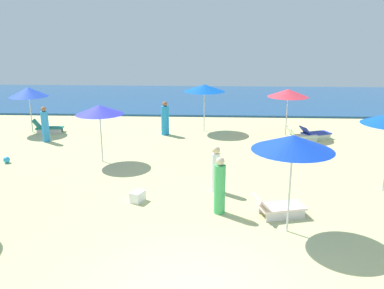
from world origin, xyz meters
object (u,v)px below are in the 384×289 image
Objects in this scene: beachgoer_4 at (216,169)px; beach_ball_0 at (7,160)px; lounge_chair_4_1 at (314,134)px; umbrella_4 at (288,93)px; lounge_chair_4_0 at (301,136)px; beachgoer_6 at (45,125)px; lounge_chair_0_0 at (278,207)px; umbrella_8 at (204,88)px; beachgoer_0 at (220,187)px; umbrella_1 at (100,110)px; lounge_chair_6_0 at (48,128)px; umbrella_6 at (28,92)px; beachgoer_1 at (165,119)px; umbrella_0 at (293,143)px; cooler_box_1 at (138,196)px.

beach_ball_0 is (-8.32, 2.53, -0.63)m from beachgoer_4.
umbrella_4 is at bearing 45.40° from lounge_chair_4_1.
lounge_chair_4_0 is 0.90× the size of beachgoer_6.
lounge_chair_4_0 reaches higher than lounge_chair_0_0.
umbrella_8 reaches higher than lounge_chair_0_0.
beachgoer_0 reaches higher than beach_ball_0.
lounge_chair_6_0 is at bearing 131.84° from umbrella_1.
lounge_chair_4_1 is 0.96× the size of beachgoer_6.
lounge_chair_0_0 is at bearing 139.42° from lounge_chair_4_1.
umbrella_6 is 0.96× the size of umbrella_8.
lounge_chair_0_0 is at bearing -81.55° from beachgoer_0.
umbrella_8 is (8.05, 0.75, 2.00)m from lounge_chair_6_0.
beachgoer_1 reaches higher than beach_ball_0.
lounge_chair_4_1 is 0.70× the size of umbrella_6.
beachgoer_0 reaches higher than beachgoer_6.
umbrella_8 is at bearing 55.29° from lounge_chair_4_1.
umbrella_4 is at bearing 80.57° from umbrella_0.
umbrella_6 is at bearing 59.83° from beachgoer_0.
lounge_chair_0_0 is 0.66× the size of umbrella_4.
beach_ball_0 is (-8.42, 4.15, -0.68)m from beachgoer_0.
umbrella_1 is 9.51m from lounge_chair_4_0.
lounge_chair_0_0 is 1.02× the size of lounge_chair_4_0.
beach_ball_0 is at bearing 77.34° from beachgoer_0.
umbrella_8 reaches higher than beachgoer_6.
umbrella_4 reaches higher than cooler_box_1.
beachgoer_0 reaches higher than lounge_chair_6_0.
beachgoer_0 is 3.67× the size of cooler_box_1.
umbrella_6 reaches higher than beachgoer_0.
umbrella_4 reaches higher than beachgoer_0.
lounge_chair_4_1 is at bearing -13.66° from umbrella_8.
lounge_chair_4_0 is at bearing -13.01° from beachgoer_0.
umbrella_4 is 13.01m from beach_ball_0.
lounge_chair_4_1 is 0.67× the size of umbrella_8.
beachgoer_4 reaches higher than lounge_chair_4_0.
beachgoer_1 is (-4.27, 9.12, 0.51)m from lounge_chair_0_0.
beachgoer_6 is at bearing 84.07° from beach_ball_0.
beachgoer_1 is (6.93, -0.15, -1.31)m from umbrella_6.
umbrella_0 reaches higher than lounge_chair_4_1.
beachgoer_4 is at bearing 17.10° from beachgoer_0.
umbrella_4 is at bearing -7.27° from beachgoer_0.
lounge_chair_6_0 is at bearing 33.66° from lounge_chair_0_0.
beachgoer_0 reaches higher than lounge_chair_4_0.
umbrella_6 reaches higher than beachgoer_4.
lounge_chair_0_0 is at bearing -36.61° from umbrella_1.
umbrella_4 is at bearing -12.45° from cooler_box_1.
umbrella_6 is 8.98× the size of beach_ball_0.
umbrella_4 is at bearing 53.25° from beachgoer_6.
lounge_chair_0_0 is 14.64m from umbrella_6.
beachgoer_4 is 5.97× the size of beach_ball_0.
cooler_box_1 is at bearing -61.19° from umbrella_1.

